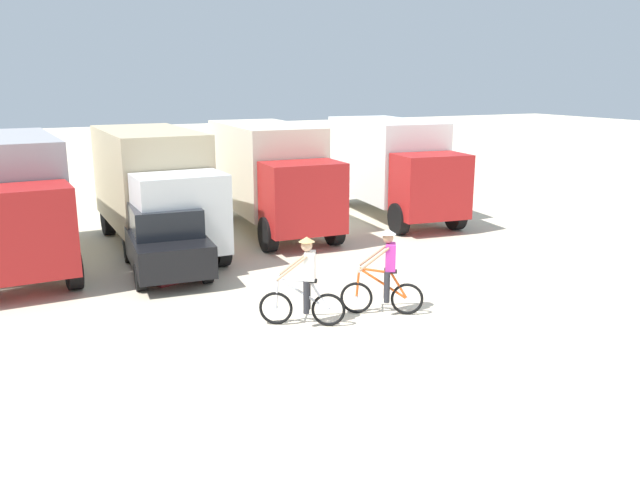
{
  "coord_description": "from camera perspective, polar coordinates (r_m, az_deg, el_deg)",
  "views": [
    {
      "loc": [
        -6.65,
        -10.14,
        4.8
      ],
      "look_at": [
        -0.2,
        3.32,
        1.1
      ],
      "focal_mm": 36.8,
      "sensor_mm": 36.0,
      "label": 1
    }
  ],
  "objects": [
    {
      "name": "box_truck_white_box",
      "position": [
        23.33,
        6.24,
        6.64
      ],
      "size": [
        3.04,
        6.95,
        3.35
      ],
      "color": "white",
      "rests_on": "ground"
    },
    {
      "name": "supply_crate",
      "position": [
        16.22,
        -13.22,
        -2.39
      ],
      "size": [
        0.92,
        0.89,
        0.69
      ],
      "primitive_type": "cube",
      "rotation": [
        0.0,
        0.0,
        0.34
      ],
      "color": "#9E2D2D",
      "rests_on": "ground"
    },
    {
      "name": "box_truck_cream_rv",
      "position": [
        21.16,
        -4.33,
        5.94
      ],
      "size": [
        2.67,
        6.85,
        3.35
      ],
      "color": "beige",
      "rests_on": "ground"
    },
    {
      "name": "ground_plane",
      "position": [
        13.04,
        7.17,
        -7.79
      ],
      "size": [
        120.0,
        120.0,
        0.0
      ],
      "primitive_type": "plane",
      "color": "beige"
    },
    {
      "name": "box_truck_tan_camper",
      "position": [
        19.34,
        -14.21,
        4.8
      ],
      "size": [
        2.49,
        6.79,
        3.35
      ],
      "color": "#CCB78E",
      "rests_on": "ground"
    },
    {
      "name": "box_truck_grey_hauler",
      "position": [
        18.57,
        -25.36,
        3.52
      ],
      "size": [
        2.7,
        6.86,
        3.35
      ],
      "color": "#9E9EA3",
      "rests_on": "ground"
    },
    {
      "name": "cyclist_orange_shirt",
      "position": [
        12.91,
        -1.33,
        -3.91
      ],
      "size": [
        1.52,
        0.94,
        1.82
      ],
      "color": "black",
      "rests_on": "ground"
    },
    {
      "name": "cyclist_cowboy_hat",
      "position": [
        13.59,
        5.68,
        -3.06
      ],
      "size": [
        1.53,
        0.93,
        1.82
      ],
      "color": "black",
      "rests_on": "ground"
    },
    {
      "name": "sedan_parked",
      "position": [
        16.89,
        -13.35,
        0.13
      ],
      "size": [
        2.06,
        4.32,
        1.76
      ],
      "color": "black",
      "rests_on": "ground"
    }
  ]
}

